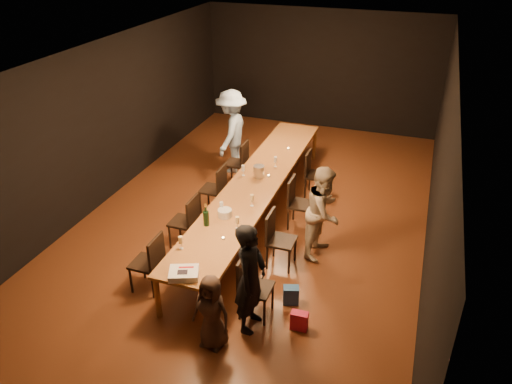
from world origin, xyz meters
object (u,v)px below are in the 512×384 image
(woman_birthday, at_px, (251,278))
(chair_left_3, at_px, (236,163))
(chair_right_0, at_px, (256,287))
(ice_bucket, at_px, (259,171))
(champagne_bottle, at_px, (206,215))
(birthday_cake, at_px, (184,273))
(chair_right_3, at_px, (317,175))
(chair_left_0, at_px, (146,262))
(chair_right_1, at_px, (282,240))
(chair_right_2, at_px, (301,204))
(man_blue, at_px, (232,132))
(chair_left_2, at_px, (213,189))
(woman_tan, at_px, (324,212))
(chair_left_1, at_px, (183,221))
(child, at_px, (212,312))
(table, at_px, (256,184))
(plate_stack, at_px, (225,213))

(woman_birthday, bearing_deg, chair_left_3, 24.63)
(chair_right_0, distance_m, ice_bucket, 2.78)
(champagne_bottle, bearing_deg, birthday_cake, -79.26)
(chair_right_3, height_order, chair_left_0, same)
(chair_left_3, relative_size, ice_bucket, 4.21)
(chair_right_1, xyz_separation_m, chair_left_0, (-1.70, -1.20, 0.00))
(chair_right_2, relative_size, birthday_cake, 1.99)
(champagne_bottle, relative_size, ice_bucket, 1.69)
(chair_right_3, bearing_deg, birthday_cake, -12.00)
(man_blue, bearing_deg, ice_bucket, 33.40)
(chair_left_2, distance_m, woman_tan, 2.34)
(woman_tan, height_order, birthday_cake, woman_tan)
(chair_right_1, relative_size, chair_left_1, 1.00)
(woman_birthday, xyz_separation_m, birthday_cake, (-0.86, -0.19, -0.00))
(chair_right_0, distance_m, chair_left_1, 2.08)
(chair_left_3, height_order, child, child)
(table, height_order, chair_left_1, chair_left_1)
(man_blue, distance_m, birthday_cake, 4.70)
(chair_left_1, distance_m, woman_tan, 2.31)
(chair_left_3, bearing_deg, champagne_bottle, -167.66)
(chair_left_2, height_order, child, child)
(chair_right_0, height_order, plate_stack, chair_right_0)
(chair_right_3, distance_m, champagne_bottle, 3.03)
(chair_left_3, relative_size, man_blue, 0.52)
(chair_left_3, height_order, ice_bucket, ice_bucket)
(chair_right_2, height_order, woman_tan, woman_tan)
(child, bearing_deg, chair_right_0, 71.52)
(chair_right_0, height_order, chair_right_3, same)
(chair_right_0, xyz_separation_m, chair_left_1, (-1.70, 1.20, 0.00))
(chair_right_3, bearing_deg, table, -35.31)
(chair_left_0, height_order, child, child)
(chair_right_2, bearing_deg, plate_stack, -36.06)
(chair_right_2, height_order, ice_bucket, ice_bucket)
(chair_left_1, relative_size, birthday_cake, 1.99)
(chair_right_0, bearing_deg, champagne_bottle, -126.57)
(child, bearing_deg, woman_tan, 77.74)
(chair_left_1, bearing_deg, plate_stack, -94.62)
(chair_right_0, xyz_separation_m, woman_tan, (0.53, 1.75, 0.31))
(table, distance_m, ice_bucket, 0.27)
(child, bearing_deg, table, 106.39)
(child, bearing_deg, ice_bucket, 106.04)
(chair_right_2, relative_size, chair_left_0, 1.00)
(table, xyz_separation_m, chair_left_2, (-0.85, 0.00, -0.24))
(chair_right_2, bearing_deg, chair_right_3, 180.00)
(table, height_order, plate_stack, plate_stack)
(chair_right_2, height_order, child, child)
(chair_left_0, bearing_deg, child, -117.80)
(table, relative_size, chair_right_2, 6.45)
(champagne_bottle, bearing_deg, woman_tan, 30.30)
(woman_tan, relative_size, ice_bucket, 7.02)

